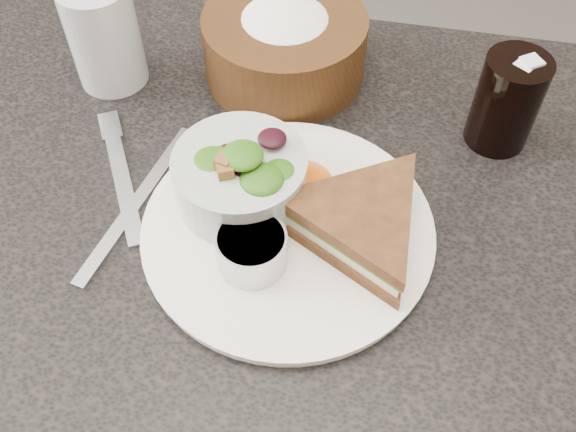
# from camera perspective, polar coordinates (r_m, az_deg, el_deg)

# --- Properties ---
(dining_table) EXTENTS (1.00, 0.70, 0.75)m
(dining_table) POSITION_cam_1_polar(r_m,az_deg,el_deg) (0.99, 0.31, -13.36)
(dining_table) COLOR black
(dining_table) RESTS_ON floor
(dinner_plate) EXTENTS (0.29, 0.29, 0.01)m
(dinner_plate) POSITION_cam_1_polar(r_m,az_deg,el_deg) (0.64, -0.00, -1.28)
(dinner_plate) COLOR white
(dinner_plate) RESTS_ON dining_table
(sandwich) EXTENTS (0.24, 0.24, 0.05)m
(sandwich) POSITION_cam_1_polar(r_m,az_deg,el_deg) (0.62, 6.47, -0.57)
(sandwich) COLOR brown
(sandwich) RESTS_ON dinner_plate
(salad_bowl) EXTENTS (0.18, 0.18, 0.08)m
(salad_bowl) POSITION_cam_1_polar(r_m,az_deg,el_deg) (0.64, -4.30, 4.00)
(salad_bowl) COLOR #A8B4AE
(salad_bowl) RESTS_ON dinner_plate
(dressing_ramekin) EXTENTS (0.08, 0.08, 0.04)m
(dressing_ramekin) POSITION_cam_1_polar(r_m,az_deg,el_deg) (0.60, -3.23, -3.02)
(dressing_ramekin) COLOR #AEB2B6
(dressing_ramekin) RESTS_ON dinner_plate
(orange_wedge) EXTENTS (0.09, 0.09, 0.03)m
(orange_wedge) POSITION_cam_1_polar(r_m,az_deg,el_deg) (0.66, 1.32, 3.75)
(orange_wedge) COLOR orange
(orange_wedge) RESTS_ON dinner_plate
(fork) EXTENTS (0.10, 0.16, 0.00)m
(fork) POSITION_cam_1_polar(r_m,az_deg,el_deg) (0.71, -14.48, 2.98)
(fork) COLOR #B0B2B5
(fork) RESTS_ON dining_table
(knife) EXTENTS (0.06, 0.22, 0.00)m
(knife) POSITION_cam_1_polar(r_m,az_deg,el_deg) (0.69, -13.22, 1.27)
(knife) COLOR #B2B3B3
(knife) RESTS_ON dining_table
(bread_basket) EXTENTS (0.24, 0.24, 0.11)m
(bread_basket) POSITION_cam_1_polar(r_m,az_deg,el_deg) (0.78, -0.28, 15.66)
(bread_basket) COLOR #4F3115
(bread_basket) RESTS_ON dining_table
(cola_glass) EXTENTS (0.09, 0.09, 0.12)m
(cola_glass) POSITION_cam_1_polar(r_m,az_deg,el_deg) (0.73, 18.98, 9.92)
(cola_glass) COLOR black
(cola_glass) RESTS_ON dining_table
(water_glass) EXTENTS (0.10, 0.10, 0.13)m
(water_glass) POSITION_cam_1_polar(r_m,az_deg,el_deg) (0.80, -16.05, 15.21)
(water_glass) COLOR #B3B9BE
(water_glass) RESTS_ON dining_table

